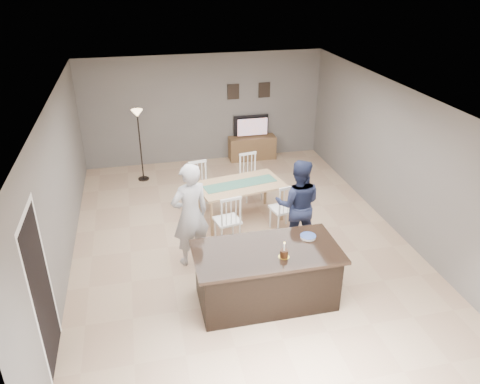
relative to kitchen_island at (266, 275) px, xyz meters
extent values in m
plane|color=tan|center=(0.00, 1.80, -0.45)|extent=(8.00, 8.00, 0.00)
plane|color=slate|center=(0.00, 5.80, 0.90)|extent=(6.00, 0.00, 6.00)
plane|color=slate|center=(0.00, -2.20, 0.90)|extent=(6.00, 0.00, 6.00)
plane|color=slate|center=(-3.00, 1.80, 0.90)|extent=(0.00, 8.00, 8.00)
plane|color=slate|center=(3.00, 1.80, 0.90)|extent=(0.00, 8.00, 8.00)
plane|color=white|center=(0.00, 1.80, 2.25)|extent=(8.00, 8.00, 0.00)
cube|color=black|center=(0.00, 0.00, -0.03)|extent=(2.00, 1.00, 0.85)
cube|color=black|center=(0.00, 0.00, 0.42)|extent=(2.15, 1.10, 0.05)
cube|color=brown|center=(1.20, 5.57, -0.15)|extent=(1.20, 0.40, 0.60)
imported|color=black|center=(1.20, 5.64, 0.41)|extent=(0.91, 0.12, 0.53)
plane|color=orange|center=(1.20, 5.56, 0.42)|extent=(0.78, 0.00, 0.78)
cube|color=black|center=(0.75, 5.78, 1.30)|extent=(0.30, 0.02, 0.38)
cube|color=black|center=(1.55, 5.78, 1.30)|extent=(0.30, 0.02, 0.38)
plane|color=black|center=(-2.99, -0.50, 0.60)|extent=(0.00, 2.10, 2.10)
plane|color=white|center=(-2.99, -0.50, 1.69)|extent=(0.00, 1.02, 1.02)
imported|color=#AFAFB3|center=(-0.95, 1.28, 0.46)|extent=(0.77, 0.63, 1.83)
imported|color=#1B223D|center=(0.95, 1.35, 0.39)|extent=(0.98, 0.86, 1.68)
cylinder|color=gold|center=(0.19, -0.21, 0.45)|extent=(0.16, 0.16, 0.00)
cylinder|color=#3A2210|center=(0.19, -0.21, 0.50)|extent=(0.12, 0.12, 0.11)
cylinder|color=white|center=(0.19, -0.21, 0.61)|extent=(0.02, 0.02, 0.12)
sphere|color=#FFBF4C|center=(0.19, -0.21, 0.68)|extent=(0.02, 0.02, 0.02)
cylinder|color=white|center=(0.70, 0.20, 0.45)|extent=(0.24, 0.24, 0.01)
cylinder|color=white|center=(0.70, 0.20, 0.46)|extent=(0.24, 0.24, 0.01)
cylinder|color=white|center=(0.70, 0.20, 0.47)|extent=(0.24, 0.24, 0.01)
cylinder|color=#314B96|center=(0.70, 0.20, 0.48)|extent=(0.24, 0.24, 0.00)
cube|color=tan|center=(0.19, 2.54, 0.30)|extent=(1.79, 1.21, 0.04)
cylinder|color=tan|center=(-0.48, 2.03, -0.09)|extent=(0.06, 0.06, 0.73)
cylinder|color=tan|center=(0.85, 3.05, -0.09)|extent=(0.06, 0.06, 0.73)
cube|color=#3B6B56|center=(0.19, 2.54, 0.33)|extent=(1.49, 0.62, 0.01)
cube|color=white|center=(-0.24, 1.72, 0.01)|extent=(0.50, 0.48, 0.04)
cylinder|color=white|center=(-0.38, 1.53, -0.23)|extent=(0.03, 0.03, 0.44)
cylinder|color=white|center=(-0.10, 1.92, -0.23)|extent=(0.03, 0.03, 0.44)
cube|color=white|center=(-0.21, 1.54, 0.53)|extent=(0.39, 0.10, 0.05)
cube|color=white|center=(0.87, 1.93, 0.01)|extent=(0.50, 0.48, 0.04)
cylinder|color=white|center=(0.73, 1.74, -0.23)|extent=(0.03, 0.03, 0.44)
cylinder|color=white|center=(1.02, 2.12, -0.23)|extent=(0.03, 0.03, 0.44)
cube|color=white|center=(0.91, 1.75, 0.53)|extent=(0.39, 0.10, 0.05)
cube|color=white|center=(-0.50, 3.14, 0.01)|extent=(0.50, 0.48, 0.04)
cylinder|color=white|center=(-0.36, 3.34, -0.23)|extent=(0.03, 0.03, 0.44)
cylinder|color=white|center=(-0.65, 2.95, -0.23)|extent=(0.03, 0.03, 0.44)
cube|color=white|center=(-0.54, 3.33, 0.53)|extent=(0.39, 0.10, 0.05)
cube|color=white|center=(0.61, 3.35, 0.01)|extent=(0.50, 0.48, 0.04)
cylinder|color=white|center=(0.75, 3.55, -0.23)|extent=(0.03, 0.03, 0.44)
cylinder|color=white|center=(0.47, 3.16, -0.23)|extent=(0.03, 0.03, 0.44)
cube|color=white|center=(0.58, 3.53, 0.53)|extent=(0.39, 0.10, 0.05)
cylinder|color=black|center=(-1.64, 4.89, -0.44)|extent=(0.25, 0.25, 0.03)
cylinder|color=black|center=(-1.64, 4.89, 0.35)|extent=(0.03, 0.03, 1.57)
cone|color=#F9C989|center=(-1.64, 4.89, 1.17)|extent=(0.25, 0.25, 0.16)
camera|label=1|loc=(-1.66, -5.47, 4.23)|focal=35.00mm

